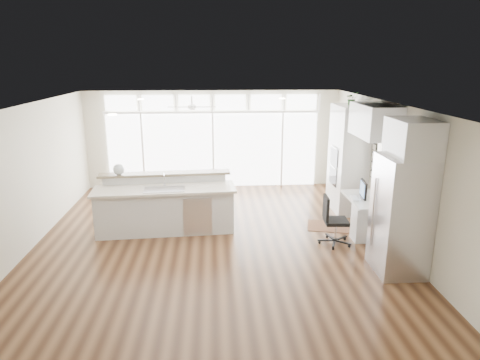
{
  "coord_description": "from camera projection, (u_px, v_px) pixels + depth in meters",
  "views": [
    {
      "loc": [
        0.02,
        -7.85,
        3.49
      ],
      "look_at": [
        0.55,
        0.6,
        1.11
      ],
      "focal_mm": 32.0,
      "sensor_mm": 36.0,
      "label": 1
    }
  ],
  "objects": [
    {
      "name": "transom_row",
      "position": [
        212.0,
        102.0,
        11.62
      ],
      "size": [
        5.9,
        0.06,
        0.4
      ],
      "primitive_type": "cube",
      "color": "white",
      "rests_on": "wall_back"
    },
    {
      "name": "desk_nook",
      "position": [
        365.0,
        216.0,
        8.86
      ],
      "size": [
        0.72,
        1.3,
        0.76
      ],
      "primitive_type": "cube",
      "color": "silver",
      "rests_on": "floor"
    },
    {
      "name": "floor",
      "position": [
        214.0,
        243.0,
        8.49
      ],
      "size": [
        7.0,
        8.0,
        0.02
      ],
      "primitive_type": "cube",
      "color": "#3A2112",
      "rests_on": "ground"
    },
    {
      "name": "rug",
      "position": [
        329.0,
        226.0,
        9.29
      ],
      "size": [
        1.05,
        0.86,
        0.01
      ],
      "primitive_type": "cube",
      "rotation": [
        0.0,
        0.0,
        -0.23
      ],
      "color": "#3D2013",
      "rests_on": "floor"
    },
    {
      "name": "wall_back",
      "position": [
        213.0,
        139.0,
        11.96
      ],
      "size": [
        7.0,
        0.04,
        2.7
      ],
      "primitive_type": "cube",
      "color": "beige",
      "rests_on": "floor"
    },
    {
      "name": "refrigerator",
      "position": [
        401.0,
        215.0,
        7.1
      ],
      "size": [
        0.76,
        0.9,
        2.0
      ],
      "primitive_type": "cube",
      "color": "silver",
      "rests_on": "floor"
    },
    {
      "name": "wall_front",
      "position": [
        214.0,
        282.0,
        4.27
      ],
      "size": [
        7.0,
        0.04,
        2.7
      ],
      "primitive_type": "cube",
      "color": "beige",
      "rests_on": "floor"
    },
    {
      "name": "framed_photos",
      "position": [
        374.0,
        161.0,
        9.2
      ],
      "size": [
        0.06,
        0.22,
        0.8
      ],
      "primitive_type": "cube",
      "color": "black",
      "rests_on": "wall_right"
    },
    {
      "name": "desk_window",
      "position": [
        386.0,
        161.0,
        8.56
      ],
      "size": [
        0.04,
        0.85,
        0.85
      ],
      "primitive_type": "cube",
      "color": "white",
      "rests_on": "wall_right"
    },
    {
      "name": "monitor",
      "position": [
        363.0,
        189.0,
        8.7
      ],
      "size": [
        0.14,
        0.47,
        0.39
      ],
      "primitive_type": "cube",
      "rotation": [
        0.0,
        0.0,
        -0.13
      ],
      "color": "black",
      "rests_on": "desk_nook"
    },
    {
      "name": "wall_right",
      "position": [
        393.0,
        174.0,
        8.33
      ],
      "size": [
        0.04,
        8.0,
        2.7
      ],
      "primitive_type": "cube",
      "color": "beige",
      "rests_on": "floor"
    },
    {
      "name": "oven_cabinet",
      "position": [
        348.0,
        159.0,
        10.06
      ],
      "size": [
        0.64,
        1.2,
        2.5
      ],
      "primitive_type": "cube",
      "color": "silver",
      "rests_on": "floor"
    },
    {
      "name": "kitchen_island",
      "position": [
        165.0,
        205.0,
        8.9
      ],
      "size": [
        2.98,
        1.29,
        1.16
      ],
      "primitive_type": "cube",
      "rotation": [
        0.0,
        0.0,
        0.07
      ],
      "color": "silver",
      "rests_on": "floor"
    },
    {
      "name": "keyboard",
      "position": [
        355.0,
        198.0,
        8.74
      ],
      "size": [
        0.17,
        0.35,
        0.02
      ],
      "primitive_type": "cube",
      "rotation": [
        0.0,
        0.0,
        -0.11
      ],
      "color": "white",
      "rests_on": "desk_nook"
    },
    {
      "name": "ceiling_fan",
      "position": [
        192.0,
        103.0,
        10.47
      ],
      "size": [
        1.16,
        1.16,
        0.32
      ],
      "primitive_type": "cube",
      "color": "white",
      "rests_on": "ceiling"
    },
    {
      "name": "office_chair",
      "position": [
        336.0,
        221.0,
        8.29
      ],
      "size": [
        0.53,
        0.5,
        0.97
      ],
      "primitive_type": "cube",
      "rotation": [
        0.0,
        0.0,
        -0.06
      ],
      "color": "black",
      "rests_on": "floor"
    },
    {
      "name": "fishbowl",
      "position": [
        119.0,
        169.0,
        8.98
      ],
      "size": [
        0.25,
        0.25,
        0.23
      ],
      "primitive_type": "sphere",
      "rotation": [
        0.0,
        0.0,
        -0.08
      ],
      "color": "silver",
      "rests_on": "kitchen_island"
    },
    {
      "name": "upper_cabinets",
      "position": [
        375.0,
        121.0,
        8.33
      ],
      "size": [
        0.64,
        1.3,
        0.64
      ],
      "primitive_type": "cube",
      "color": "silver",
      "rests_on": "wall_right"
    },
    {
      "name": "ceiling",
      "position": [
        212.0,
        105.0,
        7.75
      ],
      "size": [
        7.0,
        8.0,
        0.02
      ],
      "primitive_type": "cube",
      "color": "silver",
      "rests_on": "wall_back"
    },
    {
      "name": "recessed_lights",
      "position": [
        212.0,
        105.0,
        7.95
      ],
      "size": [
        3.4,
        3.0,
        0.02
      ],
      "primitive_type": "cube",
      "color": "#F3E8CE",
      "rests_on": "ceiling"
    },
    {
      "name": "fridge_cabinet",
      "position": [
        413.0,
        138.0,
        6.75
      ],
      "size": [
        0.64,
        0.9,
        0.6
      ],
      "primitive_type": "cube",
      "color": "silver",
      "rests_on": "wall_right"
    },
    {
      "name": "glass_wall",
      "position": [
        213.0,
        150.0,
        11.98
      ],
      "size": [
        5.8,
        0.06,
        2.08
      ],
      "primitive_type": "cube",
      "color": "white",
      "rests_on": "wall_back"
    },
    {
      "name": "wall_left",
      "position": [
        24.0,
        180.0,
        7.91
      ],
      "size": [
        0.04,
        8.0,
        2.7
      ],
      "primitive_type": "cube",
      "color": "beige",
      "rests_on": "floor"
    },
    {
      "name": "potted_plant",
      "position": [
        352.0,
        100.0,
        9.69
      ],
      "size": [
        0.29,
        0.32,
        0.24
      ],
      "primitive_type": "imported",
      "rotation": [
        0.0,
        0.0,
        -0.07
      ],
      "color": "#295926",
      "rests_on": "oven_cabinet"
    }
  ]
}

